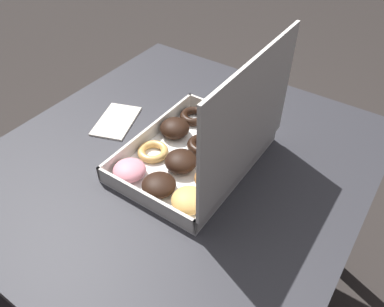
{
  "coord_description": "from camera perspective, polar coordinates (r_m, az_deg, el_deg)",
  "views": [
    {
      "loc": [
        0.61,
        0.46,
        1.44
      ],
      "look_at": [
        -0.01,
        0.03,
        0.76
      ],
      "focal_mm": 35.0,
      "sensor_mm": 36.0,
      "label": 1
    }
  ],
  "objects": [
    {
      "name": "donut_box",
      "position": [
        0.98,
        1.44,
        0.63
      ],
      "size": [
        0.41,
        0.31,
        0.36
      ],
      "color": "white",
      "rests_on": "dining_table"
    },
    {
      "name": "dining_table",
      "position": [
        1.11,
        -1.89,
        -4.39
      ],
      "size": [
        1.04,
        0.97,
        0.74
      ],
      "color": "#2D2D33",
      "rests_on": "ground_plane"
    },
    {
      "name": "ground_plane",
      "position": [
        1.63,
        -1.36,
        -20.08
      ],
      "size": [
        8.0,
        8.0,
        0.0
      ],
      "primitive_type": "plane",
      "color": "#2D2826"
    },
    {
      "name": "paper_napkin",
      "position": [
        1.18,
        -11.46,
        4.88
      ],
      "size": [
        0.19,
        0.16,
        0.01
      ],
      "color": "silver",
      "rests_on": "dining_table"
    },
    {
      "name": "coffee_mug",
      "position": [
        1.2,
        7.87,
        8.33
      ],
      "size": [
        0.07,
        0.07,
        0.09
      ],
      "color": "teal",
      "rests_on": "dining_table"
    }
  ]
}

